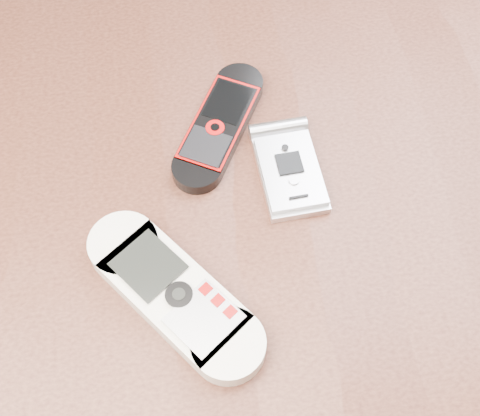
% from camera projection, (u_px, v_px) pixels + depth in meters
% --- Properties ---
extents(table, '(1.20, 0.80, 0.75)m').
position_uv_depth(table, '(234.00, 273.00, 0.59)').
color(table, black).
rests_on(table, ground).
extents(nokia_white, '(0.14, 0.15, 0.02)m').
position_uv_depth(nokia_white, '(174.00, 294.00, 0.46)').
color(nokia_white, white).
rests_on(nokia_white, table).
extents(nokia_black_red, '(0.10, 0.13, 0.01)m').
position_uv_depth(nokia_black_red, '(219.00, 125.00, 0.53)').
color(nokia_black_red, black).
rests_on(nokia_black_red, table).
extents(motorola_razr, '(0.05, 0.09, 0.01)m').
position_uv_depth(motorola_razr, '(290.00, 170.00, 0.51)').
color(motorola_razr, silver).
rests_on(motorola_razr, table).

